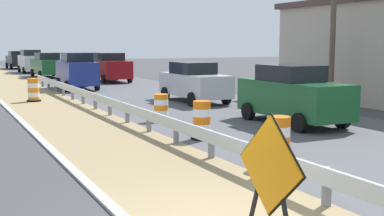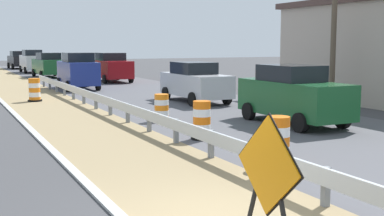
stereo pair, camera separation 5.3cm
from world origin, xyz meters
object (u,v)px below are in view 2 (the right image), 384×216
object	(u,v)px
car_trailing_far_lane	(78,71)
car_trailing_near_lane	(293,95)
traffic_barrel_close	(202,122)
car_distant_a	(111,67)
car_lead_near_lane	(48,65)
car_mid_far_lane	(195,82)
utility_pole_near	(335,6)
warning_sign_diamond	(268,172)
traffic_barrel_far	(35,91)
car_distant_b	(32,61)
traffic_barrel_nearest	(278,143)
car_lead_far_lane	(19,60)
traffic_barrel_mid	(162,109)

from	to	relation	value
car_trailing_far_lane	car_trailing_near_lane	bearing A→B (deg)	-166.55
traffic_barrel_close	car_distant_a	size ratio (longest dim) A/B	0.24
car_lead_near_lane	car_trailing_far_lane	size ratio (longest dim) A/B	1.07
car_mid_far_lane	utility_pole_near	bearing A→B (deg)	43.60
car_trailing_near_lane	warning_sign_diamond	bearing A→B (deg)	-39.37
traffic_barrel_close	car_distant_a	distance (m)	23.19
warning_sign_diamond	traffic_barrel_far	distance (m)	19.45
car_distant_b	traffic_barrel_nearest	bearing A→B (deg)	178.37
car_lead_near_lane	car_trailing_near_lane	xyz separation A→B (m)	(3.03, -28.76, 0.01)
utility_pole_near	traffic_barrel_close	bearing A→B (deg)	-155.23
traffic_barrel_far	car_trailing_far_lane	world-z (taller)	car_trailing_far_lane
traffic_barrel_close	car_distant_b	size ratio (longest dim) A/B	0.25
traffic_barrel_close	car_distant_b	xyz separation A→B (m)	(0.99, 37.19, 0.58)
traffic_barrel_far	car_mid_far_lane	size ratio (longest dim) A/B	0.25
car_lead_far_lane	car_trailing_far_lane	distance (m)	27.81
traffic_barrel_nearest	traffic_barrel_far	distance (m)	16.07
traffic_barrel_close	car_distant_a	world-z (taller)	car_distant_a
traffic_barrel_nearest	traffic_barrel_mid	xyz separation A→B (m)	(0.21, 7.35, -0.08)
traffic_barrel_close	car_trailing_near_lane	size ratio (longest dim) A/B	0.25
traffic_barrel_mid	car_trailing_near_lane	bearing A→B (deg)	-34.62
traffic_barrel_nearest	traffic_barrel_close	distance (m)	3.60
car_mid_far_lane	car_distant_a	xyz separation A→B (m)	(0.27, 14.22, 0.10)
warning_sign_diamond	utility_pole_near	bearing A→B (deg)	-136.77
car_trailing_near_lane	car_trailing_far_lane	size ratio (longest dim) A/B	1.04
warning_sign_diamond	car_mid_far_lane	xyz separation A→B (m)	(6.85, 15.78, -0.07)
traffic_barrel_close	car_distant_b	world-z (taller)	car_distant_b
traffic_barrel_mid	car_distant_b	bearing A→B (deg)	88.84
car_trailing_far_lane	utility_pole_near	distance (m)	16.29
car_lead_near_lane	car_lead_far_lane	distance (m)	15.82
warning_sign_diamond	car_trailing_near_lane	distance (m)	10.82
car_distant_a	car_distant_b	xyz separation A→B (m)	(-3.39, 14.43, 0.04)
traffic_barrel_nearest	traffic_barrel_close	world-z (taller)	traffic_barrel_nearest
warning_sign_diamond	traffic_barrel_far	xyz separation A→B (m)	(-0.06, 19.44, -0.52)
traffic_barrel_mid	warning_sign_diamond	bearing A→B (deg)	-105.56
traffic_barrel_nearest	car_lead_near_lane	distance (m)	33.46
car_lead_near_lane	car_distant_b	world-z (taller)	car_distant_b
car_lead_far_lane	traffic_barrel_far	bearing A→B (deg)	171.72
traffic_barrel_nearest	car_lead_near_lane	size ratio (longest dim) A/B	0.24
traffic_barrel_mid	car_trailing_far_lane	xyz separation A→B (m)	(0.39, 14.10, 0.68)
traffic_barrel_nearest	car_trailing_near_lane	world-z (taller)	car_trailing_near_lane
warning_sign_diamond	car_trailing_near_lane	bearing A→B (deg)	-131.32
warning_sign_diamond	car_distant_a	size ratio (longest dim) A/B	0.39
traffic_barrel_close	car_lead_far_lane	distance (m)	45.67
car_distant_a	traffic_barrel_nearest	bearing A→B (deg)	-8.53
warning_sign_diamond	traffic_barrel_nearest	world-z (taller)	warning_sign_diamond
traffic_barrel_close	car_lead_near_lane	xyz separation A→B (m)	(1.14, 29.85, 0.51)
car_distant_b	utility_pole_near	xyz separation A→B (m)	(7.50, -33.28, 3.30)
car_mid_far_lane	car_trailing_far_lane	size ratio (longest dim) A/B	1.04
traffic_barrel_nearest	car_trailing_far_lane	xyz separation A→B (m)	(0.60, 21.45, 0.60)
traffic_barrel_mid	car_trailing_far_lane	bearing A→B (deg)	88.40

